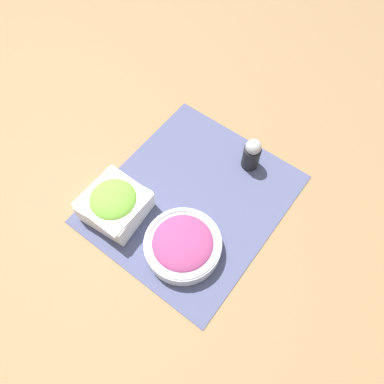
{
  "coord_description": "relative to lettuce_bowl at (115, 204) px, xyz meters",
  "views": [
    {
      "loc": [
        -0.34,
        -0.26,
        0.8
      ],
      "look_at": [
        0.0,
        0.0,
        0.03
      ],
      "focal_mm": 35.0,
      "sensor_mm": 36.0,
      "label": 1
    }
  ],
  "objects": [
    {
      "name": "pepper_shaker",
      "position": [
        0.3,
        -0.17,
        0.0
      ],
      "size": [
        0.04,
        0.04,
        0.09
      ],
      "color": "black",
      "rests_on": "placemat"
    },
    {
      "name": "onion_bowl",
      "position": [
        0.02,
        -0.18,
        -0.01
      ],
      "size": [
        0.17,
        0.17,
        0.05
      ],
      "color": "silver",
      "rests_on": "placemat"
    },
    {
      "name": "ground_plane",
      "position": [
        0.13,
        -0.12,
        -0.05
      ],
      "size": [
        3.0,
        3.0,
        0.0
      ],
      "primitive_type": "plane",
      "color": "olive"
    },
    {
      "name": "placemat",
      "position": [
        0.13,
        -0.12,
        -0.04
      ],
      "size": [
        0.46,
        0.4,
        0.0
      ],
      "color": "#474C70",
      "rests_on": "ground_plane"
    },
    {
      "name": "lettuce_bowl",
      "position": [
        0.0,
        0.0,
        0.0
      ],
      "size": [
        0.14,
        0.14,
        0.08
      ],
      "color": "white",
      "rests_on": "placemat"
    }
  ]
}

